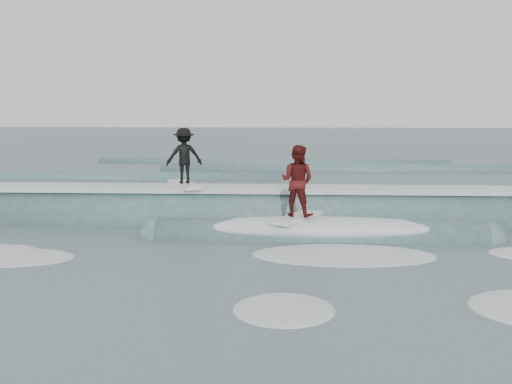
{
  "coord_description": "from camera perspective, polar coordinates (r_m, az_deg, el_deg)",
  "views": [
    {
      "loc": [
        0.8,
        -13.73,
        3.64
      ],
      "look_at": [
        0.0,
        2.84,
        1.1
      ],
      "focal_mm": 40.0,
      "sensor_mm": 36.0,
      "label": 1
    }
  ],
  "objects": [
    {
      "name": "ground",
      "position": [
        14.23,
        -0.55,
        -6.12
      ],
      "size": [
        160.0,
        160.0,
        0.0
      ],
      "primitive_type": "plane",
      "color": "#374B51",
      "rests_on": "ground"
    },
    {
      "name": "surfer_black",
      "position": [
        17.92,
        -7.2,
        3.4
      ],
      "size": [
        1.4,
        2.03,
        1.83
      ],
      "color": "silver",
      "rests_on": "ground"
    },
    {
      "name": "whitewater",
      "position": [
        13.19,
        0.45,
        -7.32
      ],
      "size": [
        15.73,
        6.09,
        0.1
      ],
      "color": "silver",
      "rests_on": "ground"
    },
    {
      "name": "breaking_wave",
      "position": [
        17.58,
        1.08,
        -3.09
      ],
      "size": [
        21.63,
        3.83,
        2.09
      ],
      "color": "#35575A",
      "rests_on": "ground"
    },
    {
      "name": "surfer_red",
      "position": [
        15.52,
        4.14,
        0.86
      ],
      "size": [
        1.49,
        2.0,
        2.04
      ],
      "color": "silver",
      "rests_on": "ground"
    },
    {
      "name": "far_swells",
      "position": [
        31.66,
        -0.97,
        2.1
      ],
      "size": [
        37.19,
        8.65,
        0.8
      ],
      "color": "#35575A",
      "rests_on": "ground"
    }
  ]
}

